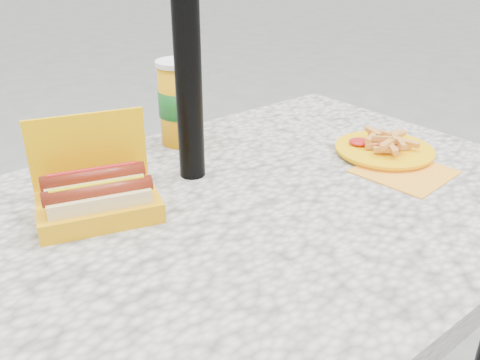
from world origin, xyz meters
TOP-DOWN VIEW (x-y plane):
  - picnic_table at (0.00, 0.00)m, footprint 1.20×0.80m
  - hotdog_box at (-0.21, 0.13)m, footprint 0.23×0.18m
  - fries_plate at (0.38, -0.02)m, footprint 0.24×0.28m
  - soda_cup at (0.08, 0.32)m, footprint 0.10×0.10m

SIDE VIEW (x-z plane):
  - picnic_table at x=0.00m, z-range 0.27..1.02m
  - fries_plate at x=0.38m, z-range 0.74..0.78m
  - hotdog_box at x=-0.21m, z-range 0.70..0.87m
  - soda_cup at x=0.08m, z-range 0.75..0.94m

